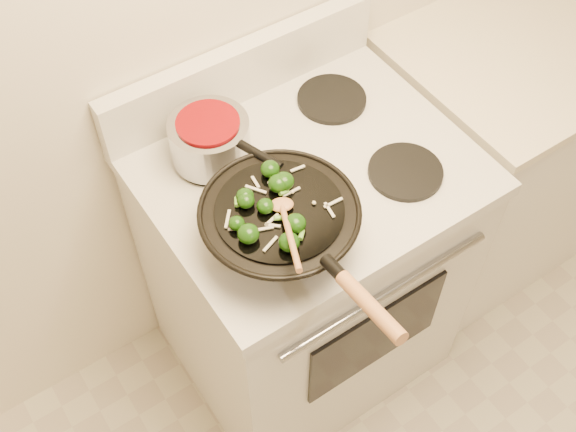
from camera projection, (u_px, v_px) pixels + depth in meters
stove at (304, 267)px, 2.10m from camera, size 0.78×0.67×1.08m
counter_unit at (503, 148)px, 2.41m from camera, size 0.81×0.62×0.91m
wok at (281, 224)px, 1.55m from camera, size 0.35×0.58×0.19m
stirfry at (270, 206)px, 1.50m from camera, size 0.25×0.23×0.04m
wooden_spoon at (286, 222)px, 1.46m from camera, size 0.12×0.22×0.07m
saucepan at (210, 139)px, 1.70m from camera, size 0.19×0.30×0.11m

